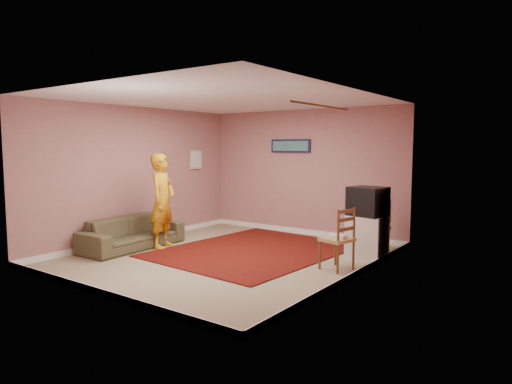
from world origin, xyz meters
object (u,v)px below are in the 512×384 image
Objects in this scene: person at (163,201)px; sofa at (133,233)px; chair_b at (337,232)px; chair_a at (375,221)px; tv_cabinet at (367,237)px; crt_tv at (367,201)px.

sofa is at bearing 112.49° from person.
chair_a is at bearing -170.48° from chair_b.
chair_a is 4.30m from sofa.
sofa is (-3.75, -1.73, -0.08)m from tv_cabinet.
crt_tv is 1.21× the size of chair_a.
crt_tv reaches higher than tv_cabinet.
sofa is 0.79m from person.
crt_tv is 0.32× the size of sofa.
crt_tv is at bearing -82.38° from chair_a.
tv_cabinet is at bearing -174.24° from chair_b.
crt_tv is at bearing -67.49° from sofa.
chair_b is 0.26× the size of sofa.
tv_cabinet is at bearing -0.00° from crt_tv.
sofa is at bearing -146.06° from crt_tv.
crt_tv is at bearing -88.34° from person.
chair_b is (-0.12, -0.87, -0.38)m from crt_tv.
chair_a is at bearing 94.02° from tv_cabinet.
person is at bearing -148.76° from crt_tv.
tv_cabinet is 0.59m from crt_tv.
chair_b reaches higher than sofa.
person is (-3.34, -1.36, -0.10)m from crt_tv.
crt_tv reaches higher than chair_b.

